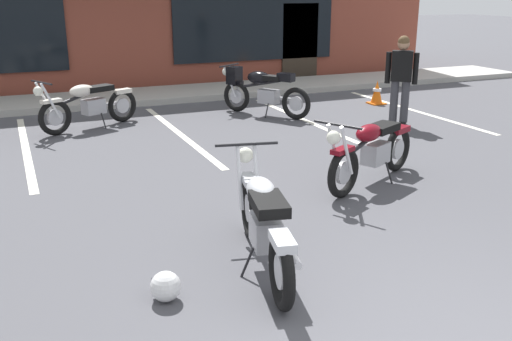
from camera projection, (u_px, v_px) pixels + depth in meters
ground_plane at (271, 206)px, 6.96m from camera, size 80.00×80.00×0.00m
sidewalk_kerb at (136, 97)px, 13.55m from camera, size 22.00×1.80×0.14m
brick_storefront_building at (101, 5)px, 16.53m from camera, size 18.14×6.34×4.06m
painted_stall_lines at (179, 133)px, 10.42m from camera, size 10.49×4.80×0.01m
motorcycle_foreground_classic at (263, 221)px, 5.32m from camera, size 0.80×2.08×0.98m
motorcycle_red_sportbike at (372, 150)px, 7.63m from camera, size 1.94×1.21×0.98m
motorcycle_black_cruiser at (261, 89)px, 11.81m from camera, size 1.39×1.84×0.98m
motorcycle_silver_naked at (88, 104)px, 10.67m from camera, size 1.96×1.18×0.98m
person_in_black_shirt at (401, 75)px, 10.79m from camera, size 0.53×0.46×1.68m
helmet_on_pavement at (166, 286)px, 4.83m from camera, size 0.26×0.26×0.26m
traffic_cone at (377, 93)px, 12.99m from camera, size 0.34×0.34×0.53m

